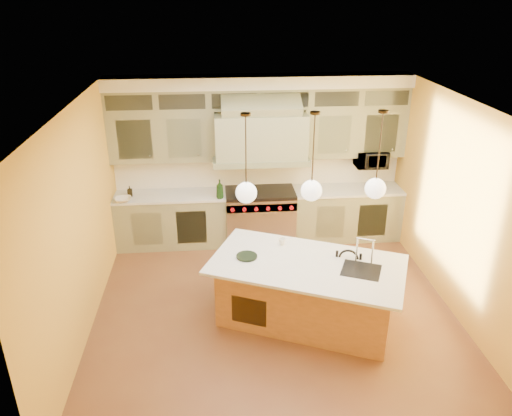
{
  "coord_description": "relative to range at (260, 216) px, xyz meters",
  "views": [
    {
      "loc": [
        -0.77,
        -5.82,
        4.21
      ],
      "look_at": [
        -0.2,
        0.7,
        1.29
      ],
      "focal_mm": 35.0,
      "sensor_mm": 36.0,
      "label": 1
    }
  ],
  "objects": [
    {
      "name": "wall_left",
      "position": [
        -2.5,
        -2.14,
        0.96
      ],
      "size": [
        0.0,
        5.0,
        5.0
      ],
      "primitive_type": "plane",
      "rotation": [
        1.57,
        0.0,
        1.57
      ],
      "color": "gold",
      "rests_on": "ground"
    },
    {
      "name": "cup",
      "position": [
        0.12,
        -1.9,
        0.48
      ],
      "size": [
        0.1,
        0.1,
        0.09
      ],
      "primitive_type": "imported",
      "rotation": [
        0.0,
        0.0,
        -0.05
      ],
      "color": "white",
      "rests_on": "kitchen_island"
    },
    {
      "name": "microwave",
      "position": [
        1.95,
        0.11,
        0.96
      ],
      "size": [
        0.54,
        0.37,
        0.3
      ],
      "primitive_type": "imported",
      "color": "black",
      "rests_on": "back_cabinetry"
    },
    {
      "name": "pendant_left",
      "position": [
        -0.4,
        -2.39,
        1.46
      ],
      "size": [
        0.26,
        0.26,
        1.11
      ],
      "color": "#2D2319",
      "rests_on": "ceiling"
    },
    {
      "name": "wall_front",
      "position": [
        0.0,
        -4.64,
        0.96
      ],
      "size": [
        5.0,
        0.0,
        5.0
      ],
      "primitive_type": "plane",
      "rotation": [
        -1.57,
        0.0,
        0.0
      ],
      "color": "gold",
      "rests_on": "ground"
    },
    {
      "name": "pendant_center",
      "position": [
        0.4,
        -2.39,
        1.46
      ],
      "size": [
        0.26,
        0.26,
        1.11
      ],
      "color": "#2D2319",
      "rests_on": "ceiling"
    },
    {
      "name": "pendant_right",
      "position": [
        1.2,
        -2.39,
        1.46
      ],
      "size": [
        0.26,
        0.26,
        1.11
      ],
      "color": "#2D2319",
      "rests_on": "ceiling"
    },
    {
      "name": "oil_bottle_a",
      "position": [
        -0.7,
        -0.22,
        0.62
      ],
      "size": [
        0.15,
        0.15,
        0.33
      ],
      "primitive_type": "imported",
      "rotation": [
        0.0,
        0.0,
        0.16
      ],
      "color": "black",
      "rests_on": "back_cabinetry"
    },
    {
      "name": "fruit_bowl",
      "position": [
        -2.3,
        -0.22,
        0.49
      ],
      "size": [
        0.3,
        0.3,
        0.07
      ],
      "primitive_type": "imported",
      "rotation": [
        0.0,
        0.0,
        0.09
      ],
      "color": "silver",
      "rests_on": "back_cabinetry"
    },
    {
      "name": "back_cabinetry",
      "position": [
        0.0,
        0.09,
        0.94
      ],
      "size": [
        5.0,
        0.77,
        2.9
      ],
      "color": "gray",
      "rests_on": "floor"
    },
    {
      "name": "counter_stool",
      "position": [
        0.91,
        -2.47,
        0.1
      ],
      "size": [
        0.47,
        0.47,
        1.04
      ],
      "rotation": [
        0.0,
        0.0,
        -0.34
      ],
      "color": "black",
      "rests_on": "floor"
    },
    {
      "name": "floor",
      "position": [
        0.0,
        -2.14,
        -0.49
      ],
      "size": [
        5.0,
        5.0,
        0.0
      ],
      "primitive_type": "plane",
      "color": "brown",
      "rests_on": "ground"
    },
    {
      "name": "wall_right",
      "position": [
        2.5,
        -2.14,
        0.96
      ],
      "size": [
        0.0,
        5.0,
        5.0
      ],
      "primitive_type": "plane",
      "rotation": [
        1.57,
        0.0,
        -1.57
      ],
      "color": "gold",
      "rests_on": "ground"
    },
    {
      "name": "range",
      "position": [
        0.0,
        0.0,
        0.0
      ],
      "size": [
        1.2,
        0.74,
        0.96
      ],
      "color": "silver",
      "rests_on": "floor"
    },
    {
      "name": "kitchen_island",
      "position": [
        0.4,
        -2.4,
        -0.01
      ],
      "size": [
        2.79,
        2.19,
        1.35
      ],
      "rotation": [
        0.0,
        0.0,
        -0.41
      ],
      "color": "#946234",
      "rests_on": "floor"
    },
    {
      "name": "oil_bottle_b",
      "position": [
        -2.22,
        0.01,
        0.54
      ],
      "size": [
        0.09,
        0.09,
        0.18
      ],
      "primitive_type": "imported",
      "rotation": [
        0.0,
        0.0,
        0.06
      ],
      "color": "black",
      "rests_on": "back_cabinetry"
    },
    {
      "name": "wall_back",
      "position": [
        0.0,
        0.36,
        0.96
      ],
      "size": [
        5.0,
        0.0,
        5.0
      ],
      "primitive_type": "plane",
      "rotation": [
        1.57,
        0.0,
        0.0
      ],
      "color": "gold",
      "rests_on": "ground"
    },
    {
      "name": "ceiling",
      "position": [
        0.0,
        -2.14,
        2.41
      ],
      "size": [
        5.0,
        5.0,
        0.0
      ],
      "primitive_type": "plane",
      "rotation": [
        3.14,
        0.0,
        0.0
      ],
      "color": "white",
      "rests_on": "wall_back"
    }
  ]
}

